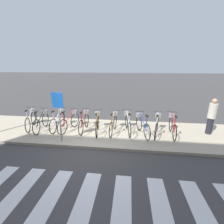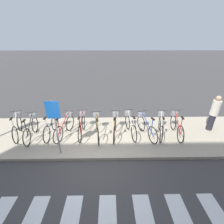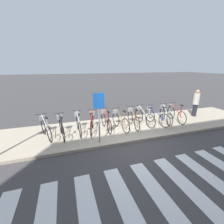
# 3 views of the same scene
# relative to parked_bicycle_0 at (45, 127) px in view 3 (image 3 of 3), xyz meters

# --- Properties ---
(ground_plane) EXTENTS (120.00, 120.00, 0.00)m
(ground_plane) POSITION_rel_parked_bicycle_0_xyz_m (3.45, -1.51, -0.57)
(ground_plane) COLOR #423F3F
(sidewalk) EXTENTS (16.41, 3.06, 0.12)m
(sidewalk) POSITION_rel_parked_bicycle_0_xyz_m (3.45, 0.02, -0.51)
(sidewalk) COLOR #B7A88E
(sidewalk) RESTS_ON ground_plane
(parked_bicycle_0) EXTENTS (0.68, 1.62, 1.05)m
(parked_bicycle_0) POSITION_rel_parked_bicycle_0_xyz_m (0.00, 0.00, 0.00)
(parked_bicycle_0) COLOR black
(parked_bicycle_0) RESTS_ON sidewalk
(parked_bicycle_1) EXTENTS (0.46, 1.70, 1.05)m
(parked_bicycle_1) POSITION_rel_parked_bicycle_0_xyz_m (0.67, -0.14, 0.00)
(parked_bicycle_1) COLOR black
(parked_bicycle_1) RESTS_ON sidewalk
(parked_bicycle_2) EXTENTS (0.46, 1.71, 1.05)m
(parked_bicycle_2) POSITION_rel_parked_bicycle_0_xyz_m (1.43, 0.05, 0.00)
(parked_bicycle_2) COLOR black
(parked_bicycle_2) RESTS_ON sidewalk
(parked_bicycle_3) EXTENTS (0.57, 1.66, 1.05)m
(parked_bicycle_3) POSITION_rel_parked_bicycle_0_xyz_m (2.06, -0.02, 0.00)
(parked_bicycle_3) COLOR black
(parked_bicycle_3) RESTS_ON sidewalk
(parked_bicycle_4) EXTENTS (0.46, 1.71, 1.05)m
(parked_bicycle_4) POSITION_rel_parked_bicycle_0_xyz_m (2.75, 0.05, 0.00)
(parked_bicycle_4) COLOR black
(parked_bicycle_4) RESTS_ON sidewalk
(parked_bicycle_5) EXTENTS (0.46, 1.69, 1.05)m
(parked_bicycle_5) POSITION_rel_parked_bicycle_0_xyz_m (3.43, -0.12, 0.00)
(parked_bicycle_5) COLOR black
(parked_bicycle_5) RESTS_ON sidewalk
(parked_bicycle_6) EXTENTS (0.46, 1.70, 1.05)m
(parked_bicycle_6) POSITION_rel_parked_bicycle_0_xyz_m (4.19, -0.05, 0.00)
(parked_bicycle_6) COLOR black
(parked_bicycle_6) RESTS_ON sidewalk
(parked_bicycle_7) EXTENTS (0.46, 1.69, 1.05)m
(parked_bicycle_7) POSITION_rel_parked_bicycle_0_xyz_m (4.85, 0.05, 0.00)
(parked_bicycle_7) COLOR black
(parked_bicycle_7) RESTS_ON sidewalk
(parked_bicycle_8) EXTENTS (0.63, 1.65, 1.05)m
(parked_bicycle_8) POSITION_rel_parked_bicycle_0_xyz_m (5.51, -0.09, 0.00)
(parked_bicycle_8) COLOR black
(parked_bicycle_8) RESTS_ON sidewalk
(parked_bicycle_9) EXTENTS (0.57, 1.67, 1.05)m
(parked_bicycle_9) POSITION_rel_parked_bicycle_0_xyz_m (6.17, -0.03, 0.00)
(parked_bicycle_9) COLOR black
(parked_bicycle_9) RESTS_ON sidewalk
(parked_bicycle_10) EXTENTS (0.46, 1.70, 1.05)m
(parked_bicycle_10) POSITION_rel_parked_bicycle_0_xyz_m (6.86, -0.02, 0.00)
(parked_bicycle_10) COLOR black
(parked_bicycle_10) RESTS_ON sidewalk
(pedestrian) EXTENTS (0.34, 0.34, 1.66)m
(pedestrian) POSITION_rel_parked_bicycle_0_xyz_m (8.59, 0.30, 0.42)
(pedestrian) COLOR #23232D
(pedestrian) RESTS_ON sidewalk
(sign_post) EXTENTS (0.44, 0.07, 2.07)m
(sign_post) POSITION_rel_parked_bicycle_0_xyz_m (2.15, -1.22, 0.96)
(sign_post) COLOR #99999E
(sign_post) RESTS_ON sidewalk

